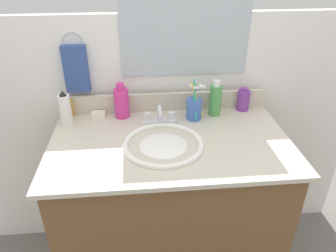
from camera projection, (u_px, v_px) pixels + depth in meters
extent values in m
cube|color=brown|center=(170.00, 214.00, 1.55)|extent=(0.97, 0.55, 0.82)
cube|color=beige|center=(170.00, 142.00, 1.34)|extent=(1.02, 0.60, 0.02)
cube|color=beige|center=(165.00, 102.00, 1.56)|extent=(1.02, 0.02, 0.09)
cube|color=white|center=(164.00, 136.00, 1.73)|extent=(2.12, 0.04, 1.30)
cube|color=#B2BCC6|center=(186.00, 14.00, 1.40)|extent=(0.60, 0.01, 0.56)
torus|color=silver|center=(73.00, 42.00, 1.42)|extent=(0.10, 0.01, 0.10)
cube|color=#334C8C|center=(76.00, 69.00, 1.46)|extent=(0.11, 0.04, 0.22)
torus|color=white|center=(163.00, 144.00, 1.30)|extent=(0.34, 0.34, 0.02)
ellipsoid|color=white|center=(163.00, 153.00, 1.32)|extent=(0.29, 0.29, 0.11)
cylinder|color=#B2B5BA|center=(163.00, 160.00, 1.34)|extent=(0.04, 0.04, 0.01)
cube|color=silver|center=(160.00, 121.00, 1.47)|extent=(0.16, 0.05, 0.01)
cylinder|color=silver|center=(160.00, 114.00, 1.46)|extent=(0.02, 0.02, 0.06)
cylinder|color=silver|center=(160.00, 111.00, 1.41)|extent=(0.02, 0.09, 0.02)
cylinder|color=silver|center=(148.00, 117.00, 1.46)|extent=(0.03, 0.03, 0.04)
cylinder|color=silver|center=(171.00, 116.00, 1.47)|extent=(0.03, 0.03, 0.04)
cylinder|color=#4C9E4C|center=(215.00, 101.00, 1.50)|extent=(0.06, 0.06, 0.15)
cylinder|color=white|center=(217.00, 83.00, 1.46)|extent=(0.03, 0.03, 0.03)
cylinder|color=#D8338C|center=(122.00, 103.00, 1.49)|extent=(0.07, 0.07, 0.14)
cylinder|color=#D8338C|center=(120.00, 86.00, 1.45)|extent=(0.04, 0.04, 0.03)
cylinder|color=#7A3899|center=(243.00, 100.00, 1.56)|extent=(0.06, 0.06, 0.10)
cylinder|color=#7A3899|center=(245.00, 89.00, 1.53)|extent=(0.03, 0.03, 0.01)
cylinder|color=gold|center=(69.00, 108.00, 1.50)|extent=(0.04, 0.04, 0.09)
cylinder|color=gold|center=(67.00, 97.00, 1.48)|extent=(0.02, 0.02, 0.02)
cylinder|color=white|center=(66.00, 110.00, 1.42)|extent=(0.05, 0.05, 0.15)
cone|color=black|center=(62.00, 93.00, 1.38)|extent=(0.03, 0.03, 0.02)
cylinder|color=#3F66B7|center=(194.00, 109.00, 1.48)|extent=(0.07, 0.07, 0.10)
cylinder|color=#26B2B2|center=(195.00, 100.00, 1.44)|extent=(0.01, 0.07, 0.18)
cube|color=white|center=(198.00, 87.00, 1.38)|extent=(0.01, 0.02, 0.01)
cylinder|color=orange|center=(196.00, 100.00, 1.47)|extent=(0.05, 0.04, 0.16)
cube|color=white|center=(201.00, 86.00, 1.45)|extent=(0.01, 0.02, 0.01)
cylinder|color=blue|center=(193.00, 100.00, 1.47)|extent=(0.02, 0.05, 0.15)
cube|color=white|center=(191.00, 86.00, 1.46)|extent=(0.01, 0.02, 0.01)
cylinder|color=yellow|center=(197.00, 100.00, 1.46)|extent=(0.06, 0.02, 0.17)
cube|color=white|center=(204.00, 87.00, 1.42)|extent=(0.01, 0.02, 0.01)
cylinder|color=green|center=(194.00, 101.00, 1.45)|extent=(0.01, 0.03, 0.17)
cube|color=white|center=(194.00, 88.00, 1.40)|extent=(0.01, 0.02, 0.01)
cube|color=white|center=(99.00, 114.00, 1.52)|extent=(0.06, 0.04, 0.02)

